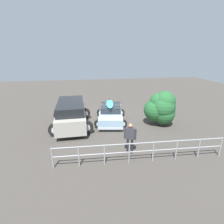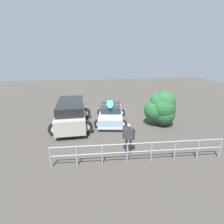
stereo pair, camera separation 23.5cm
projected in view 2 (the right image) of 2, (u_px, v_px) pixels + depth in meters
name	position (u px, v px, depth m)	size (l,w,h in m)	color
ground_plane	(107.00, 120.00, 13.57)	(44.00, 44.00, 0.02)	#423D38
sedan_car	(111.00, 114.00, 13.12)	(2.65, 4.14, 1.55)	#8CADC6
suv_car	(71.00, 113.00, 12.15)	(2.82, 4.78, 1.80)	#9E998E
person_bystander	(129.00, 136.00, 8.78)	(0.59, 0.36, 1.64)	black
railing_fence	(140.00, 150.00, 8.13)	(8.18, 0.48, 1.02)	gray
bush_near_left	(162.00, 108.00, 12.20)	(2.20, 1.91, 2.49)	#4C3828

